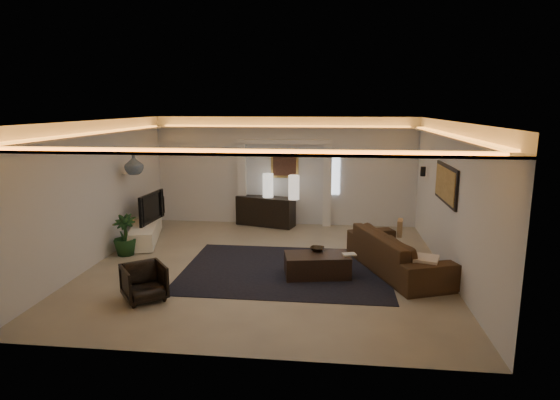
# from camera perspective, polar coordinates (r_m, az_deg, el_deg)

# --- Properties ---
(floor) EXTENTS (7.00, 7.00, 0.00)m
(floor) POSITION_cam_1_polar(r_m,az_deg,el_deg) (9.53, -1.62, -8.08)
(floor) COLOR tan
(floor) RESTS_ON ground
(ceiling) EXTENTS (7.00, 7.00, 0.00)m
(ceiling) POSITION_cam_1_polar(r_m,az_deg,el_deg) (8.99, -1.72, 9.63)
(ceiling) COLOR white
(ceiling) RESTS_ON ground
(wall_back) EXTENTS (7.00, 0.00, 7.00)m
(wall_back) POSITION_cam_1_polar(r_m,az_deg,el_deg) (12.58, 0.58, 3.53)
(wall_back) COLOR silver
(wall_back) RESTS_ON ground
(wall_front) EXTENTS (7.00, 0.00, 7.00)m
(wall_front) POSITION_cam_1_polar(r_m,az_deg,el_deg) (5.80, -6.57, -6.03)
(wall_front) COLOR silver
(wall_front) RESTS_ON ground
(wall_left) EXTENTS (0.00, 7.00, 7.00)m
(wall_left) POSITION_cam_1_polar(r_m,az_deg,el_deg) (10.24, -21.45, 0.90)
(wall_left) COLOR silver
(wall_left) RESTS_ON ground
(wall_right) EXTENTS (0.00, 7.00, 7.00)m
(wall_right) POSITION_cam_1_polar(r_m,az_deg,el_deg) (9.33, 20.14, 0.02)
(wall_right) COLOR silver
(wall_right) RESTS_ON ground
(cove_soffit) EXTENTS (7.00, 7.00, 0.04)m
(cove_soffit) POSITION_cam_1_polar(r_m,az_deg,el_deg) (9.00, -1.71, 7.85)
(cove_soffit) COLOR silver
(cove_soffit) RESTS_ON ceiling
(daylight_slit) EXTENTS (0.25, 0.03, 1.00)m
(daylight_slit) POSITION_cam_1_polar(r_m,az_deg,el_deg) (12.51, 6.75, 2.94)
(daylight_slit) COLOR white
(daylight_slit) RESTS_ON wall_back
(area_rug) EXTENTS (4.00, 3.00, 0.01)m
(area_rug) POSITION_cam_1_polar(r_m,az_deg,el_deg) (9.30, 0.68, -8.55)
(area_rug) COLOR black
(area_rug) RESTS_ON ground
(pilaster_left) EXTENTS (0.22, 0.20, 2.20)m
(pilaster_left) POSITION_cam_1_polar(r_m,az_deg,el_deg) (12.70, -4.64, 1.97)
(pilaster_left) COLOR silver
(pilaster_left) RESTS_ON ground
(pilaster_right) EXTENTS (0.22, 0.20, 2.20)m
(pilaster_right) POSITION_cam_1_polar(r_m,az_deg,el_deg) (12.47, 5.80, 1.77)
(pilaster_right) COLOR silver
(pilaster_right) RESTS_ON ground
(alcove_header) EXTENTS (2.52, 0.20, 0.12)m
(alcove_header) POSITION_cam_1_polar(r_m,az_deg,el_deg) (12.39, 0.54, 7.13)
(alcove_header) COLOR silver
(alcove_header) RESTS_ON wall_back
(painting_frame) EXTENTS (0.74, 0.04, 0.74)m
(painting_frame) POSITION_cam_1_polar(r_m,az_deg,el_deg) (12.52, 0.57, 4.41)
(painting_frame) COLOR tan
(painting_frame) RESTS_ON wall_back
(painting_canvas) EXTENTS (0.62, 0.02, 0.62)m
(painting_canvas) POSITION_cam_1_polar(r_m,az_deg,el_deg) (12.50, 0.56, 4.40)
(painting_canvas) COLOR #4C2D1E
(painting_canvas) RESTS_ON wall_back
(art_panel_frame) EXTENTS (0.04, 1.64, 0.74)m
(art_panel_frame) POSITION_cam_1_polar(r_m,az_deg,el_deg) (9.56, 19.65, 1.85)
(art_panel_frame) COLOR black
(art_panel_frame) RESTS_ON wall_right
(art_panel_gold) EXTENTS (0.02, 1.50, 0.62)m
(art_panel_gold) POSITION_cam_1_polar(r_m,az_deg,el_deg) (9.56, 19.51, 1.85)
(art_panel_gold) COLOR tan
(art_panel_gold) RESTS_ON wall_right
(wall_sconce) EXTENTS (0.12, 0.12, 0.22)m
(wall_sconce) POSITION_cam_1_polar(r_m,az_deg,el_deg) (11.39, 17.08, 3.35)
(wall_sconce) COLOR black
(wall_sconce) RESTS_ON wall_right
(wall_niche) EXTENTS (0.10, 0.55, 0.04)m
(wall_niche) POSITION_cam_1_polar(r_m,az_deg,el_deg) (11.42, -18.01, 3.17)
(wall_niche) COLOR silver
(wall_niche) RESTS_ON wall_left
(console) EXTENTS (1.64, 0.91, 0.78)m
(console) POSITION_cam_1_polar(r_m,az_deg,el_deg) (12.56, -1.77, -1.36)
(console) COLOR black
(console) RESTS_ON ground
(lamp_left) EXTENTS (0.29, 0.29, 0.63)m
(lamp_left) POSITION_cam_1_polar(r_m,az_deg,el_deg) (12.41, -1.48, 1.73)
(lamp_left) COLOR silver
(lamp_left) RESTS_ON console
(lamp_right) EXTENTS (0.34, 0.34, 0.63)m
(lamp_right) POSITION_cam_1_polar(r_m,az_deg,el_deg) (12.10, 1.71, 1.48)
(lamp_right) COLOR beige
(lamp_right) RESTS_ON console
(media_ledge) EXTENTS (1.10, 2.25, 0.41)m
(media_ledge) POSITION_cam_1_polar(r_m,az_deg,el_deg) (11.68, -16.07, -3.69)
(media_ledge) COLOR white
(media_ledge) RESTS_ON ground
(tv) EXTENTS (1.24, 0.24, 0.71)m
(tv) POSITION_cam_1_polar(r_m,az_deg,el_deg) (11.67, -15.97, -0.76)
(tv) COLOR black
(tv) RESTS_ON media_ledge
(figurine) EXTENTS (0.17, 0.17, 0.43)m
(figurine) POSITION_cam_1_polar(r_m,az_deg,el_deg) (12.57, -14.29, -0.58)
(figurine) COLOR black
(figurine) RESTS_ON media_ledge
(ginger_jar) EXTENTS (0.45, 0.45, 0.44)m
(ginger_jar) POSITION_cam_1_polar(r_m,az_deg,el_deg) (10.97, -17.43, 4.14)
(ginger_jar) COLOR slate
(ginger_jar) RESTS_ON wall_niche
(plant) EXTENTS (0.51, 0.51, 0.89)m
(plant) POSITION_cam_1_polar(r_m,az_deg,el_deg) (10.63, -18.43, -4.09)
(plant) COLOR #153415
(plant) RESTS_ON ground
(sofa) EXTENTS (2.82, 1.90, 0.77)m
(sofa) POSITION_cam_1_polar(r_m,az_deg,el_deg) (9.41, 14.16, -6.23)
(sofa) COLOR black
(sofa) RESTS_ON ground
(throw_blanket) EXTENTS (0.68, 0.61, 0.06)m
(throw_blanket) POSITION_cam_1_polar(r_m,az_deg,el_deg) (8.64, 16.93, -6.83)
(throw_blanket) COLOR white
(throw_blanket) RESTS_ON sofa
(throw_pillow) EXTENTS (0.17, 0.37, 0.36)m
(throw_pillow) POSITION_cam_1_polar(r_m,az_deg,el_deg) (10.60, 14.43, -3.31)
(throw_pillow) COLOR #9B7A51
(throw_pillow) RESTS_ON sofa
(coffee_table) EXTENTS (1.30, 0.86, 0.45)m
(coffee_table) POSITION_cam_1_polar(r_m,az_deg,el_deg) (8.95, 4.54, -8.03)
(coffee_table) COLOR black
(coffee_table) RESTS_ON ground
(bowl) EXTENTS (0.31, 0.31, 0.07)m
(bowl) POSITION_cam_1_polar(r_m,az_deg,el_deg) (9.12, 4.56, -6.09)
(bowl) COLOR black
(bowl) RESTS_ON coffee_table
(magazine) EXTENTS (0.28, 0.24, 0.03)m
(magazine) POSITION_cam_1_polar(r_m,az_deg,el_deg) (8.92, 8.46, -6.70)
(magazine) COLOR beige
(magazine) RESTS_ON coffee_table
(armchair) EXTENTS (0.93, 0.93, 0.61)m
(armchair) POSITION_cam_1_polar(r_m,az_deg,el_deg) (8.19, -16.28, -9.63)
(armchair) COLOR black
(armchair) RESTS_ON ground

